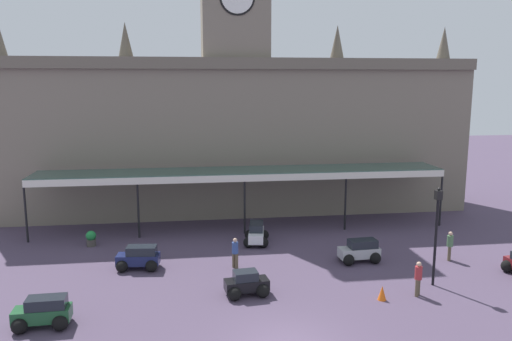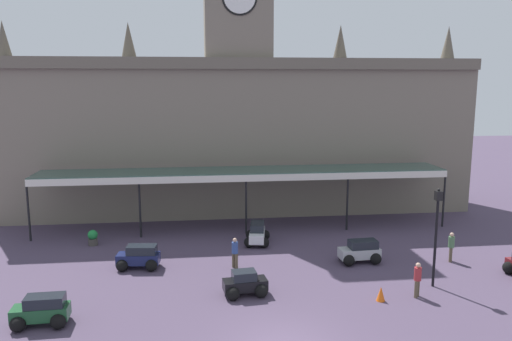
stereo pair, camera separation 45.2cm
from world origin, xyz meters
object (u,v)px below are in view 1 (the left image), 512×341
at_px(victorian_lamppost, 437,225).
at_px(traffic_cone, 382,293).
at_px(car_black_sedan, 246,285).
at_px(pedestrian_near_entrance, 450,245).
at_px(car_white_estate, 256,235).
at_px(planter_forecourt_centre, 91,238).
at_px(pedestrian_crossing_forecourt, 418,277).
at_px(car_silver_estate, 360,252).
at_px(car_green_estate, 43,314).
at_px(car_navy_estate, 139,259).
at_px(pedestrian_beside_cars, 235,252).

xyz_separation_m(victorian_lamppost, traffic_cone, (-3.15, -1.31, -2.71)).
bearing_deg(traffic_cone, car_black_sedan, 167.45).
xyz_separation_m(pedestrian_near_entrance, traffic_cone, (-5.72, -4.50, -0.57)).
distance_m(car_white_estate, planter_forecourt_centre, 10.11).
height_order(pedestrian_crossing_forecourt, traffic_cone, pedestrian_crossing_forecourt).
xyz_separation_m(car_silver_estate, car_green_estate, (-15.37, -5.56, 0.00)).
bearing_deg(traffic_cone, car_navy_estate, 154.38).
distance_m(car_black_sedan, car_white_estate, 7.72).
bearing_deg(car_black_sedan, car_silver_estate, 27.96).
height_order(car_navy_estate, car_silver_estate, same).
height_order(car_navy_estate, pedestrian_near_entrance, pedestrian_near_entrance).
bearing_deg(car_black_sedan, victorian_lamppost, -0.30).
xyz_separation_m(car_white_estate, traffic_cone, (4.63, -8.94, -0.23)).
distance_m(car_green_estate, pedestrian_near_entrance, 21.08).
height_order(car_navy_estate, planter_forecourt_centre, car_navy_estate).
height_order(pedestrian_beside_cars, planter_forecourt_centre, pedestrian_beside_cars).
distance_m(car_silver_estate, pedestrian_beside_cars, 6.98).
distance_m(car_navy_estate, pedestrian_crossing_forecourt, 14.29).
xyz_separation_m(pedestrian_beside_cars, traffic_cone, (6.32, -4.95, -0.57)).
distance_m(pedestrian_near_entrance, traffic_cone, 7.31).
bearing_deg(car_green_estate, car_silver_estate, 19.89).
distance_m(car_green_estate, victorian_lamppost, 18.15).
xyz_separation_m(car_navy_estate, pedestrian_beside_cars, (5.13, -0.54, 0.34)).
xyz_separation_m(car_navy_estate, planter_forecourt_centre, (-3.26, 4.29, -0.07)).
xyz_separation_m(pedestrian_crossing_forecourt, pedestrian_near_entrance, (3.90, 4.29, 0.00)).
distance_m(pedestrian_beside_cars, planter_forecourt_centre, 9.69).
bearing_deg(planter_forecourt_centre, pedestrian_near_entrance, -14.48).
distance_m(car_green_estate, planter_forecourt_centre, 10.39).
xyz_separation_m(pedestrian_crossing_forecourt, planter_forecourt_centre, (-16.53, 9.56, -0.42)).
relative_size(traffic_cone, planter_forecourt_centre, 0.70).
xyz_separation_m(car_navy_estate, pedestrian_crossing_forecourt, (13.27, -5.27, 0.34)).
xyz_separation_m(pedestrian_near_entrance, planter_forecourt_centre, (-20.43, 5.28, -0.42)).
xyz_separation_m(car_black_sedan, planter_forecourt_centre, (-8.58, 8.42, -0.01)).
bearing_deg(car_green_estate, victorian_lamppost, 6.13).
distance_m(car_navy_estate, planter_forecourt_centre, 5.39).
bearing_deg(car_white_estate, car_silver_estate, -37.06).
bearing_deg(car_green_estate, traffic_cone, 2.35).
height_order(car_black_sedan, traffic_cone, car_black_sedan).
bearing_deg(victorian_lamppost, car_white_estate, 135.57).
bearing_deg(car_navy_estate, victorian_lamppost, -15.96).
bearing_deg(pedestrian_near_entrance, car_black_sedan, -165.16).
xyz_separation_m(car_silver_estate, pedestrian_near_entrance, (5.08, -0.45, 0.34)).
relative_size(pedestrian_crossing_forecourt, traffic_cone, 2.47).
distance_m(car_white_estate, victorian_lamppost, 11.17).
height_order(victorian_lamppost, traffic_cone, victorian_lamppost).
xyz_separation_m(car_silver_estate, traffic_cone, (-0.64, -4.96, -0.23)).
relative_size(pedestrian_beside_cars, planter_forecourt_centre, 1.74).
distance_m(car_black_sedan, pedestrian_crossing_forecourt, 8.04).
bearing_deg(car_silver_estate, car_navy_estate, 177.49).
xyz_separation_m(car_green_estate, pedestrian_beside_cars, (8.41, 5.55, 0.34)).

